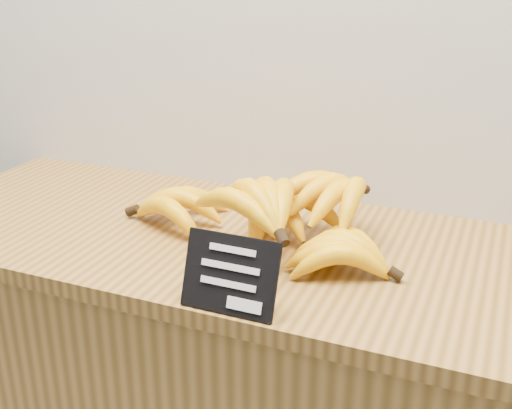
% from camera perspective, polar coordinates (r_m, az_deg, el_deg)
% --- Properties ---
extents(counter_top, '(1.45, 0.54, 0.03)m').
position_cam_1_polar(counter_top, '(1.18, 0.93, -3.91)').
color(counter_top, olive).
rests_on(counter_top, counter).
extents(chalkboard_sign, '(0.15, 0.05, 0.11)m').
position_cam_1_polar(chalkboard_sign, '(0.94, -2.33, -6.26)').
color(chalkboard_sign, black).
rests_on(chalkboard_sign, counter_top).
extents(banana_pile, '(0.55, 0.35, 0.13)m').
position_cam_1_polar(banana_pile, '(1.15, 1.64, -0.81)').
color(banana_pile, yellow).
rests_on(banana_pile, counter_top).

